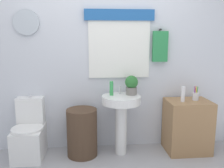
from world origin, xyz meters
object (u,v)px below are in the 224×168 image
laundry_hamper (82,132)px  toothbrush_cup (196,96)px  toilet (30,135)px  soap_bottle (111,88)px  pedestal_sink (121,111)px  wooden_cabinet (187,126)px  lotion_bottle (183,94)px  potted_plant (131,85)px

laundry_hamper → toothbrush_cup: (1.49, 0.02, 0.44)m
toilet → soap_bottle: soap_bottle is taller
pedestal_sink → wooden_cabinet: (0.89, 0.00, -0.23)m
toilet → soap_bottle: (1.05, 0.01, 0.58)m
laundry_hamper → lotion_bottle: lotion_bottle is taller
laundry_hamper → soap_bottle: bearing=7.4°
toilet → soap_bottle: bearing=0.8°
soap_bottle → lotion_bottle: bearing=-5.6°
pedestal_sink → potted_plant: potted_plant is taller
potted_plant → toothbrush_cup: potted_plant is taller
soap_bottle → wooden_cabinet: bearing=-2.8°
wooden_cabinet → laundry_hamper: bearing=180.0°
toilet → lotion_bottle: (1.96, -0.08, 0.51)m
toilet → pedestal_sink: size_ratio=0.98×
laundry_hamper → toothbrush_cup: toothbrush_cup is taller
toilet → laundry_hamper: (0.67, -0.04, 0.02)m
toilet → wooden_cabinet: size_ratio=1.10×
lotion_bottle → toothbrush_cup: lotion_bottle is taller
soap_bottle → lotion_bottle: 0.92m
potted_plant → lotion_bottle: size_ratio=1.25×
pedestal_sink → toothbrush_cup: size_ratio=4.21×
wooden_cabinet → potted_plant: potted_plant is taller
pedestal_sink → lotion_bottle: size_ratio=3.93×
toilet → potted_plant: bearing=1.0°
toilet → toothbrush_cup: (2.16, -0.02, 0.46)m
pedestal_sink → soap_bottle: bearing=157.4°
lotion_bottle → potted_plant: bearing=171.3°
wooden_cabinet → toothbrush_cup: size_ratio=3.76×
pedestal_sink → laundry_hamper: bearing=180.0°
toilet → potted_plant: size_ratio=3.08×
toilet → wooden_cabinet: (2.06, -0.04, 0.06)m
laundry_hamper → wooden_cabinet: bearing=0.0°
pedestal_sink → lotion_bottle: lotion_bottle is taller
laundry_hamper → toothbrush_cup: size_ratio=3.33×
soap_bottle → potted_plant: bearing=2.2°
pedestal_sink → potted_plant: size_ratio=3.13×
pedestal_sink → wooden_cabinet: bearing=0.0°
lotion_bottle → laundry_hamper: bearing=178.2°
lotion_bottle → toothbrush_cup: size_ratio=1.07×
soap_bottle → toilet: bearing=-179.2°
wooden_cabinet → potted_plant: 0.94m
pedestal_sink → toothbrush_cup: toothbrush_cup is taller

